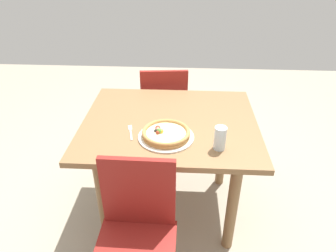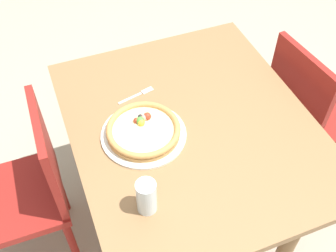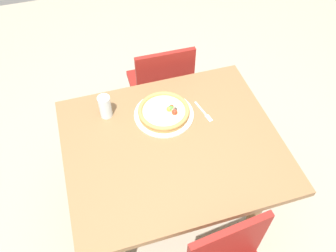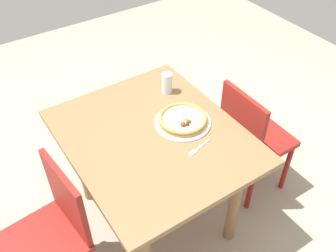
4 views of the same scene
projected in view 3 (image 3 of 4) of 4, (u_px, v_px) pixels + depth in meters
name	position (u px, v px, depth m)	size (l,w,h in m)	color
ground_plane	(171.00, 210.00, 2.42)	(6.00, 6.00, 0.00)	#9E937F
dining_table	(172.00, 157.00, 1.92)	(1.12, 0.94, 0.78)	olive
chair_near	(161.00, 88.00, 2.48)	(0.41, 0.41, 0.89)	maroon
plate	(164.00, 114.00, 1.94)	(0.33, 0.33, 0.01)	silver
pizza	(164.00, 111.00, 1.92)	(0.28, 0.28, 0.05)	#B78447
fork	(204.00, 113.00, 1.95)	(0.05, 0.16, 0.00)	silver
drinking_glass	(105.00, 107.00, 1.89)	(0.07, 0.07, 0.14)	silver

